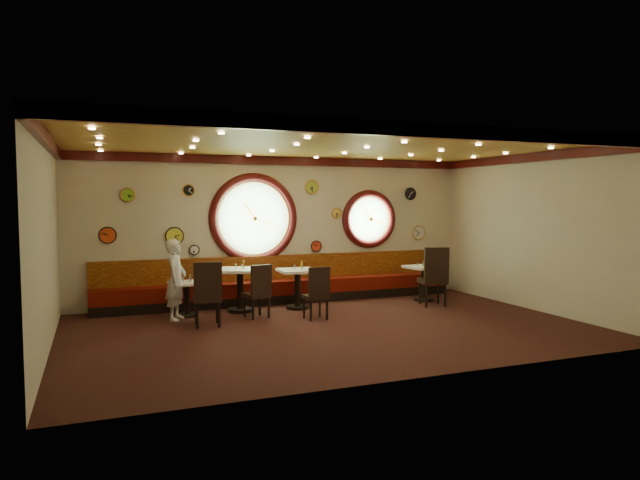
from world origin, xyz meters
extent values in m
cube|color=black|center=(0.00, 0.00, 0.00)|extent=(9.00, 6.00, 0.00)
cube|color=gold|center=(0.00, 0.00, 3.20)|extent=(9.00, 6.00, 0.02)
cube|color=beige|center=(0.00, 3.00, 1.60)|extent=(9.00, 0.02, 3.20)
cube|color=beige|center=(0.00, -3.00, 1.60)|extent=(9.00, 0.02, 3.20)
cube|color=beige|center=(-4.50, 0.00, 1.60)|extent=(0.02, 6.00, 3.20)
cube|color=beige|center=(4.50, 0.00, 1.60)|extent=(0.02, 6.00, 3.20)
cube|color=#3D0B0B|center=(0.00, 2.95, 3.11)|extent=(9.00, 0.10, 0.18)
cube|color=#3D0B0B|center=(0.00, -2.95, 3.11)|extent=(9.00, 0.10, 0.18)
cube|color=#3D0B0B|center=(-4.45, 0.00, 3.11)|extent=(0.10, 6.00, 0.18)
cube|color=#3D0B0B|center=(4.45, 0.00, 3.11)|extent=(0.10, 6.00, 0.18)
cube|color=black|center=(0.00, 2.72, 0.10)|extent=(8.00, 0.55, 0.20)
cube|color=#560D07|center=(0.00, 2.72, 0.35)|extent=(8.00, 0.55, 0.30)
cube|color=#630F07|center=(0.00, 2.94, 0.75)|extent=(8.00, 0.10, 0.55)
cylinder|color=#98D57F|center=(-0.60, 3.00, 1.85)|extent=(1.66, 0.02, 1.66)
torus|color=#3D0B0B|center=(-0.60, 2.98, 1.85)|extent=(1.98, 0.18, 1.98)
torus|color=gold|center=(-0.60, 2.95, 1.85)|extent=(1.61, 0.03, 1.61)
cylinder|color=#98D57F|center=(2.20, 3.00, 1.80)|extent=(1.10, 0.02, 1.10)
torus|color=#3D0B0B|center=(2.20, 2.98, 1.80)|extent=(1.38, 0.18, 1.38)
torus|color=gold|center=(2.20, 2.95, 1.80)|extent=(1.09, 0.03, 1.09)
cylinder|color=yellow|center=(-2.30, 2.96, 1.50)|extent=(0.36, 0.03, 0.36)
cylinder|color=gold|center=(1.35, 2.96, 1.95)|extent=(0.22, 0.03, 0.22)
cylinder|color=black|center=(3.30, 2.96, 2.40)|extent=(0.28, 0.03, 0.28)
cylinder|color=black|center=(-2.00, 2.96, 2.45)|extent=(0.24, 0.03, 0.24)
cylinder|color=#9CB438|center=(0.75, 2.96, 2.55)|extent=(0.30, 0.03, 0.30)
cylinder|color=silver|center=(3.55, 2.96, 1.45)|extent=(0.34, 0.03, 0.34)
cylinder|color=#81C928|center=(-3.20, 2.96, 2.35)|extent=(0.26, 0.03, 0.26)
cylinder|color=red|center=(0.85, 2.96, 1.20)|extent=(0.24, 0.03, 0.24)
cylinder|color=white|center=(-1.90, 2.96, 1.20)|extent=(0.20, 0.03, 0.20)
cylinder|color=red|center=(-3.60, 2.96, 1.55)|extent=(0.32, 0.03, 0.32)
cylinder|color=black|center=(-2.21, 1.96, 0.03)|extent=(0.39, 0.39, 0.05)
cylinder|color=black|center=(-2.21, 1.96, 0.33)|extent=(0.11, 0.11, 0.61)
cube|color=white|center=(-2.21, 1.96, 0.65)|extent=(0.71, 0.71, 0.04)
cylinder|color=black|center=(-1.14, 2.05, 0.03)|extent=(0.50, 0.50, 0.07)
cylinder|color=black|center=(-1.14, 2.05, 0.43)|extent=(0.14, 0.14, 0.79)
cube|color=white|center=(-1.14, 2.05, 0.84)|extent=(1.02, 1.02, 0.06)
cylinder|color=black|center=(0.04, 1.93, 0.03)|extent=(0.47, 0.47, 0.06)
cylinder|color=black|center=(0.04, 1.93, 0.41)|extent=(0.13, 0.13, 0.75)
cube|color=white|center=(0.04, 1.93, 0.79)|extent=(0.77, 0.77, 0.05)
cylinder|color=black|center=(2.98, 1.79, 0.03)|extent=(0.45, 0.45, 0.06)
cylinder|color=black|center=(2.98, 1.79, 0.38)|extent=(0.12, 0.12, 0.71)
cube|color=white|center=(2.98, 1.79, 0.75)|extent=(0.81, 0.81, 0.05)
cube|color=black|center=(-2.00, 1.00, 0.49)|extent=(0.54, 0.54, 0.08)
cube|color=black|center=(-2.02, 0.79, 0.85)|extent=(0.49, 0.12, 0.64)
cube|color=black|center=(-0.99, 1.37, 0.43)|extent=(0.53, 0.53, 0.08)
cube|color=black|center=(-0.94, 1.19, 0.75)|extent=(0.43, 0.16, 0.56)
cube|color=black|center=(0.01, 0.83, 0.42)|extent=(0.44, 0.44, 0.07)
cube|color=black|center=(0.02, 0.65, 0.73)|extent=(0.42, 0.07, 0.55)
cube|color=black|center=(2.84, 1.22, 0.53)|extent=(0.63, 0.63, 0.09)
cube|color=black|center=(2.79, 1.00, 0.92)|extent=(0.53, 0.19, 0.69)
cylinder|color=silver|center=(-2.28, 2.01, 0.72)|extent=(0.04, 0.04, 0.10)
cylinder|color=silver|center=(-1.20, 2.15, 0.92)|extent=(0.04, 0.04, 0.10)
cylinder|color=silver|center=(-0.01, 1.97, 0.87)|extent=(0.03, 0.03, 0.10)
cylinder|color=silver|center=(2.86, 1.87, 0.82)|extent=(0.03, 0.03, 0.09)
cylinder|color=#BAB9BD|center=(-2.15, 1.92, 0.73)|extent=(0.04, 0.04, 0.11)
cylinder|color=silver|center=(-1.10, 2.04, 0.92)|extent=(0.03, 0.03, 0.09)
cylinder|color=silver|center=(0.12, 1.87, 0.87)|extent=(0.03, 0.03, 0.09)
cylinder|color=silver|center=(2.95, 1.79, 0.83)|extent=(0.04, 0.04, 0.10)
cylinder|color=gold|center=(-2.12, 2.06, 0.74)|extent=(0.04, 0.04, 0.14)
cylinder|color=gold|center=(-1.03, 2.20, 0.95)|extent=(0.05, 0.05, 0.15)
cylinder|color=yellow|center=(0.16, 2.00, 0.90)|extent=(0.05, 0.05, 0.17)
cylinder|color=gold|center=(3.08, 1.90, 0.86)|extent=(0.05, 0.05, 0.17)
imported|color=white|center=(-2.44, 1.71, 0.76)|extent=(0.56, 0.66, 1.52)
camera|label=1|loc=(-3.82, -9.11, 2.24)|focal=32.00mm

